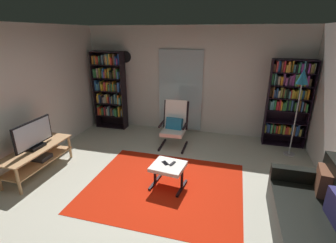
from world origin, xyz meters
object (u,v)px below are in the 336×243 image
(ottoman, at_px, (168,169))
(leather_sofa, at_px, (322,227))
(bookshelf_near_tv, at_px, (110,88))
(floor_lamp_by_shelf, at_px, (302,84))
(lounge_armchair, at_px, (174,123))
(tv_remote, at_px, (173,164))
(tv_stand, at_px, (38,156))
(wall_clock, at_px, (126,57))
(bookshelf_near_sofa, at_px, (288,99))
(cell_phone, at_px, (165,163))
(television, at_px, (34,136))

(ottoman, bearing_deg, leather_sofa, -20.24)
(bookshelf_near_tv, relative_size, floor_lamp_by_shelf, 1.11)
(lounge_armchair, bearing_deg, bookshelf_near_tv, 159.70)
(lounge_armchair, distance_m, floor_lamp_by_shelf, 2.65)
(lounge_armchair, height_order, tv_remote, lounge_armchair)
(tv_stand, distance_m, lounge_armchair, 2.76)
(ottoman, height_order, floor_lamp_by_shelf, floor_lamp_by_shelf)
(wall_clock, bearing_deg, floor_lamp_by_shelf, -10.52)
(bookshelf_near_sofa, height_order, ottoman, bookshelf_near_sofa)
(tv_stand, xyz_separation_m, ottoman, (2.40, 0.18, 0.01))
(leather_sofa, bearing_deg, ottoman, 159.76)
(leather_sofa, height_order, wall_clock, wall_clock)
(bookshelf_near_sofa, bearing_deg, bookshelf_near_tv, 180.00)
(floor_lamp_by_shelf, distance_m, wall_clock, 4.06)
(lounge_armchair, distance_m, ottoman, 1.64)
(lounge_armchair, distance_m, cell_phone, 1.59)
(bookshelf_near_tv, height_order, bookshelf_near_sofa, bookshelf_near_tv)
(bookshelf_near_sofa, relative_size, wall_clock, 6.61)
(lounge_armchair, bearing_deg, television, -139.59)
(lounge_armchair, bearing_deg, floor_lamp_by_shelf, 4.48)
(cell_phone, xyz_separation_m, floor_lamp_by_shelf, (2.22, 1.76, 1.09))
(floor_lamp_by_shelf, bearing_deg, tv_stand, -156.63)
(tv_remote, relative_size, wall_clock, 0.50)
(bookshelf_near_tv, bearing_deg, cell_phone, -46.59)
(cell_phone, height_order, floor_lamp_by_shelf, floor_lamp_by_shelf)
(lounge_armchair, xyz_separation_m, wall_clock, (-1.52, 0.93, 1.32))
(television, bearing_deg, cell_phone, 5.49)
(tv_stand, bearing_deg, wall_clock, 77.76)
(tv_stand, height_order, ottoman, tv_stand)
(wall_clock, bearing_deg, leather_sofa, -40.42)
(leather_sofa, bearing_deg, wall_clock, 139.58)
(ottoman, relative_size, wall_clock, 1.97)
(lounge_armchair, relative_size, wall_clock, 3.53)
(television, bearing_deg, bookshelf_near_tv, 85.84)
(bookshelf_near_sofa, bearing_deg, tv_remote, -131.64)
(ottoman, xyz_separation_m, wall_clock, (-1.81, 2.53, 1.51))
(bookshelf_near_tv, distance_m, leather_sofa, 5.30)
(television, distance_m, leather_sofa, 4.50)
(tv_stand, relative_size, bookshelf_near_tv, 0.69)
(tv_stand, relative_size, lounge_armchair, 1.35)
(ottoman, height_order, wall_clock, wall_clock)
(lounge_armchair, height_order, cell_phone, lounge_armchair)
(tv_remote, bearing_deg, television, -156.00)
(television, relative_size, leather_sofa, 0.46)
(floor_lamp_by_shelf, bearing_deg, wall_clock, 169.48)
(tv_stand, distance_m, floor_lamp_by_shelf, 5.10)
(leather_sofa, xyz_separation_m, cell_phone, (-2.11, 0.79, 0.10))
(bookshelf_near_tv, xyz_separation_m, wall_clock, (0.40, 0.22, 0.78))
(ottoman, height_order, tv_remote, tv_remote)
(bookshelf_near_tv, relative_size, leather_sofa, 1.11)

